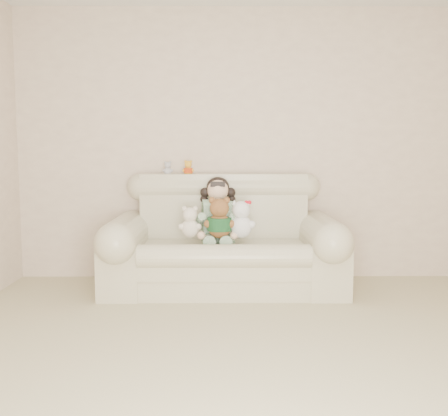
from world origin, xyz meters
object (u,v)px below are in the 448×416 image
(brown_teddy, at_px, (219,214))
(cream_teddy, at_px, (190,219))
(seated_child, at_px, (218,209))
(white_cat, at_px, (241,215))
(sofa, at_px, (224,233))

(brown_teddy, bearing_deg, cream_teddy, -178.10)
(seated_child, height_order, white_cat, seated_child)
(white_cat, bearing_deg, cream_teddy, -162.46)
(white_cat, bearing_deg, seated_child, 151.92)
(cream_teddy, bearing_deg, sofa, 37.78)
(brown_teddy, bearing_deg, seated_child, 101.89)
(seated_child, relative_size, brown_teddy, 1.46)
(brown_teddy, height_order, white_cat, brown_teddy)
(sofa, distance_m, white_cat, 0.27)
(seated_child, height_order, cream_teddy, seated_child)
(sofa, height_order, white_cat, sofa)
(sofa, bearing_deg, cream_teddy, -156.94)
(seated_child, xyz_separation_m, brown_teddy, (0.01, -0.23, -0.01))
(sofa, xyz_separation_m, seated_child, (-0.05, 0.08, 0.20))
(brown_teddy, bearing_deg, white_cat, 12.69)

